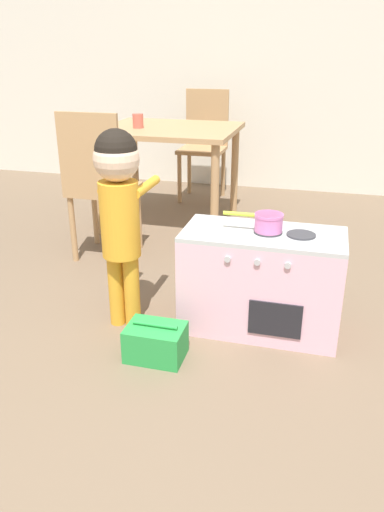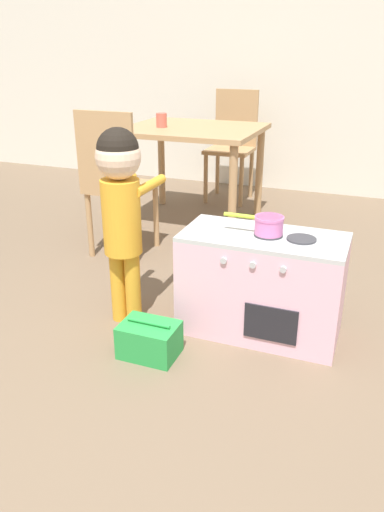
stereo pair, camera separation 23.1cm
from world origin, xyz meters
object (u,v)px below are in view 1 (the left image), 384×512
(toy_pot, at_px, (268,221))
(dining_table, at_px, (170,141))
(dining_chair_far, at_px, (204,142))
(play_kitchen, at_px, (261,281))
(child_figure, at_px, (119,199))
(toy_basket, at_px, (156,342))
(cup_on_table, at_px, (138,121))
(dining_chair_near, at_px, (99,184))

(toy_pot, bearing_deg, dining_table, 122.92)
(dining_chair_far, bearing_deg, play_kitchen, 110.69)
(child_figure, xyz_separation_m, toy_basket, (0.24, -0.24, -0.56))
(cup_on_table, bearing_deg, dining_table, 25.18)
(dining_table, distance_m, dining_chair_far, 0.77)
(dining_table, relative_size, dining_chair_far, 1.04)
(play_kitchen, relative_size, cup_on_table, 7.35)
(toy_basket, distance_m, dining_table, 1.90)
(play_kitchen, xyz_separation_m, dining_table, (-0.88, 1.38, 0.38))
(cup_on_table, bearing_deg, toy_pot, -49.48)
(toy_basket, bearing_deg, cup_on_table, 112.35)
(dining_chair_near, bearing_deg, play_kitchen, -28.66)
(dining_chair_far, bearing_deg, toy_pot, 111.02)
(child_figure, height_order, toy_basket, child_figure)
(play_kitchen, bearing_deg, dining_chair_far, 110.69)
(dining_chair_near, bearing_deg, cup_on_table, 89.78)
(toy_basket, xyz_separation_m, dining_chair_far, (-0.41, 2.51, 0.42))
(play_kitchen, height_order, cup_on_table, cup_on_table)
(play_kitchen, xyz_separation_m, child_figure, (-0.64, -0.14, 0.39))
(play_kitchen, distance_m, cup_on_table, 1.76)
(toy_basket, bearing_deg, child_figure, 134.95)
(toy_pot, bearing_deg, cup_on_table, 130.52)
(dining_chair_far, bearing_deg, toy_basket, 99.17)
(cup_on_table, bearing_deg, dining_chair_near, -90.22)
(toy_basket, height_order, cup_on_table, cup_on_table)
(toy_pot, bearing_deg, toy_basket, -137.50)
(toy_basket, bearing_deg, dining_chair_far, 99.17)
(child_figure, bearing_deg, toy_pot, 12.30)
(play_kitchen, distance_m, dining_table, 1.68)
(dining_chair_near, bearing_deg, toy_basket, -54.78)
(play_kitchen, relative_size, toy_basket, 2.93)
(play_kitchen, relative_size, child_figure, 0.77)
(dining_chair_near, bearing_deg, child_figure, -58.55)
(child_figure, xyz_separation_m, dining_table, (-0.24, 1.52, -0.02))
(dining_chair_near, bearing_deg, dining_chair_far, 79.66)
(dining_table, xyz_separation_m, cup_on_table, (-0.20, -0.10, 0.15))
(toy_pot, xyz_separation_m, toy_basket, (-0.41, -0.38, -0.47))
(toy_pot, bearing_deg, dining_chair_far, 111.02)
(play_kitchen, height_order, child_figure, child_figure)
(dining_chair_near, bearing_deg, dining_table, 75.28)
(dining_chair_far, relative_size, cup_on_table, 9.27)
(dining_chair_far, bearing_deg, child_figure, 94.24)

